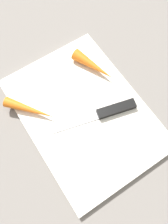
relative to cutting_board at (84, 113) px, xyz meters
name	(u,v)px	position (x,y,z in m)	size (l,w,h in m)	color
ground_plane	(84,114)	(0.00, 0.00, -0.01)	(1.40, 1.40, 0.00)	slate
cutting_board	(84,113)	(0.00, 0.00, 0.00)	(0.36, 0.26, 0.01)	silver
knife	(111,111)	(-0.03, -0.05, 0.01)	(0.07, 0.20, 0.01)	#B7B7BC
carrot_short	(93,66)	(0.08, -0.08, 0.02)	(0.03, 0.03, 0.11)	orange
carrot_long	(30,109)	(0.07, 0.10, 0.02)	(0.02, 0.02, 0.12)	orange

